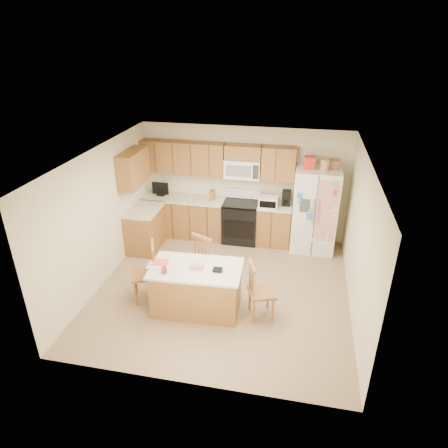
% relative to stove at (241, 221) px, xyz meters
% --- Properties ---
extents(ground, '(4.50, 4.50, 0.00)m').
position_rel_stove_xyz_m(ground, '(0.00, -1.94, -0.47)').
color(ground, olive).
rests_on(ground, ground).
extents(room_shell, '(4.60, 4.60, 2.52)m').
position_rel_stove_xyz_m(room_shell, '(0.00, -1.94, 0.97)').
color(room_shell, beige).
rests_on(room_shell, ground).
extents(cabinetry, '(3.36, 1.56, 2.15)m').
position_rel_stove_xyz_m(cabinetry, '(-0.98, -0.15, 0.44)').
color(cabinetry, olive).
rests_on(cabinetry, ground).
extents(stove, '(0.76, 0.65, 1.13)m').
position_rel_stove_xyz_m(stove, '(0.00, 0.00, 0.00)').
color(stove, black).
rests_on(stove, ground).
extents(refrigerator, '(0.90, 0.79, 2.04)m').
position_rel_stove_xyz_m(refrigerator, '(1.57, -0.06, 0.45)').
color(refrigerator, white).
rests_on(refrigerator, ground).
extents(island, '(1.57, 0.95, 0.91)m').
position_rel_stove_xyz_m(island, '(-0.31, -2.60, -0.06)').
color(island, olive).
rests_on(island, ground).
extents(windsor_chair_left, '(0.58, 0.59, 1.07)m').
position_rel_stove_xyz_m(windsor_chair_left, '(-1.26, -2.48, 0.03)').
color(windsor_chair_left, olive).
rests_on(windsor_chair_left, ground).
extents(windsor_chair_back, '(0.61, 0.60, 1.08)m').
position_rel_stove_xyz_m(windsor_chair_back, '(-0.30, -1.85, 0.04)').
color(windsor_chair_back, olive).
rests_on(windsor_chair_back, ground).
extents(windsor_chair_right, '(0.53, 0.55, 1.01)m').
position_rel_stove_xyz_m(windsor_chair_right, '(0.75, -2.57, 0.00)').
color(windsor_chair_right, olive).
rests_on(windsor_chair_right, ground).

